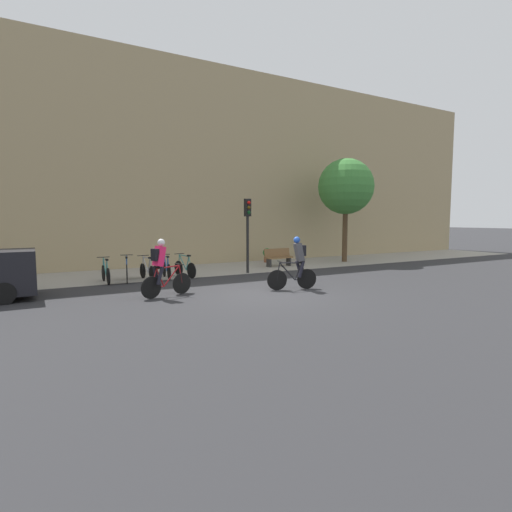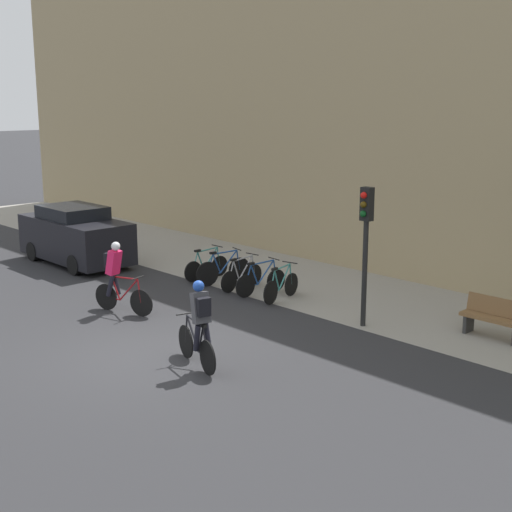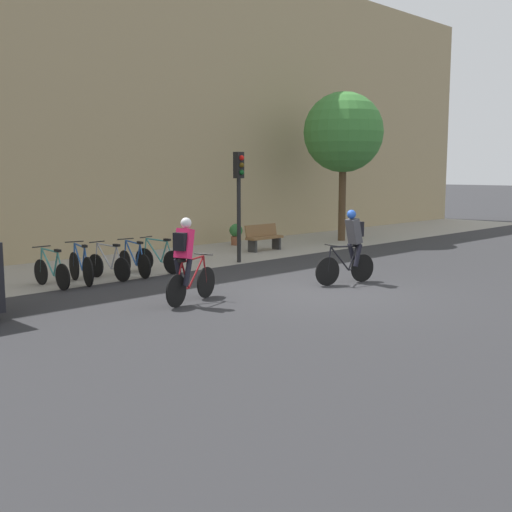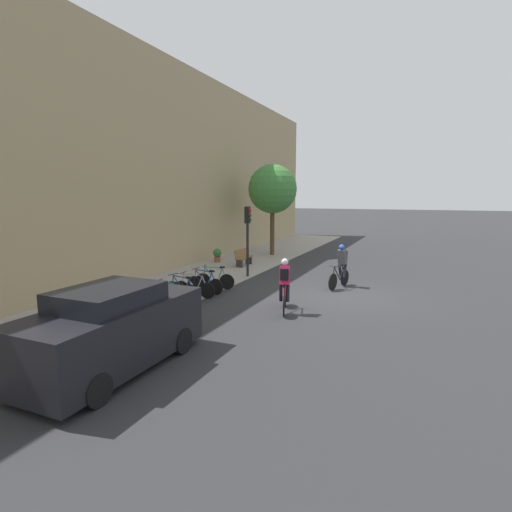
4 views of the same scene
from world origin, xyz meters
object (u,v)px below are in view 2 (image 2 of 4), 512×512
parked_bike_1 (223,270)px  parked_car (75,236)px  cyclist_grey (199,323)px  traffic_light_pole (366,230)px  parked_bike_0 (206,266)px  cyclist_pink (117,275)px  parked_bike_2 (242,276)px  parked_bike_4 (281,286)px  parked_bike_3 (261,281)px  bench (494,318)px

parked_bike_1 → parked_car: (-5.19, -1.74, 0.48)m
cyclist_grey → traffic_light_pole: traffic_light_pole is taller
cyclist_grey → parked_car: 10.22m
cyclist_grey → parked_bike_0: size_ratio=1.09×
cyclist_pink → parked_bike_0: 3.88m
cyclist_pink → parked_bike_2: 3.77m
cyclist_grey → parked_bike_0: cyclist_grey is taller
parked_bike_1 → cyclist_pink: bearing=-85.8°
cyclist_pink → parked_car: bearing=160.3°
parked_bike_0 → traffic_light_pole: 6.19m
cyclist_grey → traffic_light_pole: (0.51, 4.44, 1.32)m
parked_bike_2 → cyclist_grey: bearing=-50.1°
parked_car → parked_bike_4: bearing=13.0°
cyclist_pink → traffic_light_pole: bearing=36.0°
cyclist_grey → parked_car: (-9.81, 2.87, -0.05)m
parked_bike_0 → traffic_light_pole: bearing=-1.6°
parked_bike_4 → cyclist_grey: bearing=-63.3°
parked_bike_3 → traffic_light_pole: 4.06m
parked_bike_1 → parked_bike_3: 1.54m
parked_bike_1 → traffic_light_pole: 5.46m
parked_bike_2 → parked_car: 6.23m
parked_bike_0 → parked_bike_2: (1.54, -0.00, -0.00)m
bench → parked_bike_1: bearing=-170.6°
cyclist_grey → parked_bike_3: bearing=123.8°
parked_bike_2 → parked_bike_3: bearing=0.0°
cyclist_pink → parked_bike_4: size_ratio=1.11×
traffic_light_pole → parked_car: size_ratio=0.75×
parked_bike_3 → bench: bearing=11.7°
parked_bike_1 → parked_bike_2: parked_bike_1 is taller
parked_bike_2 → traffic_light_pole: (4.36, -0.16, 1.88)m
parked_bike_2 → parked_bike_4: (1.53, 0.00, 0.01)m
parked_bike_0 → bench: (8.41, 1.27, 0.08)m
parked_bike_1 → cyclist_grey: bearing=-44.9°
cyclist_grey → parked_bike_3: cyclist_grey is taller
cyclist_pink → bench: bearing=33.9°
parked_bike_1 → parked_bike_2: (0.77, -0.00, -0.03)m
parked_bike_1 → parked_bike_3: size_ratio=1.04×
parked_bike_1 → parked_bike_2: bearing=-0.1°
parked_bike_3 → bench: parked_bike_3 is taller
parked_bike_2 → traffic_light_pole: 4.75m
parked_bike_3 → traffic_light_pole: bearing=-2.6°
parked_bike_0 → parked_bike_1: 0.77m
parked_bike_4 → traffic_light_pole: (2.83, -0.17, 1.88)m
parked_bike_1 → parked_bike_4: bearing=-0.0°
cyclist_pink → cyclist_grey: size_ratio=1.00×
cyclist_grey → traffic_light_pole: size_ratio=0.55×
traffic_light_pole → bench: 3.41m
bench → traffic_light_pole: bearing=-150.3°
parked_bike_2 → parked_bike_3: (0.77, 0.00, 0.01)m
cyclist_pink → bench: 8.90m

